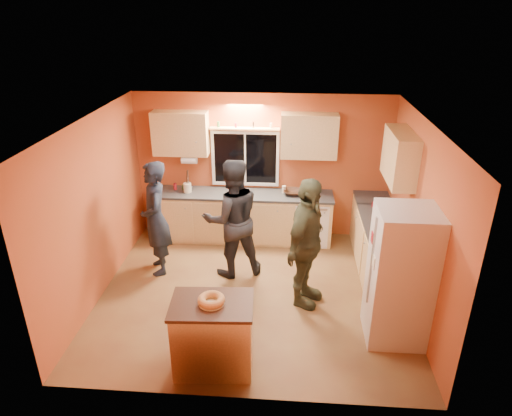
# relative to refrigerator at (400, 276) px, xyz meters

# --- Properties ---
(ground) EXTENTS (4.50, 4.50, 0.00)m
(ground) POSITION_rel_refrigerator_xyz_m (-1.89, 0.80, -0.90)
(ground) COLOR brown
(ground) RESTS_ON ground
(room_shell) EXTENTS (4.54, 4.04, 2.61)m
(room_shell) POSITION_rel_refrigerator_xyz_m (-1.77, 1.21, 0.72)
(room_shell) COLOR #BA522F
(room_shell) RESTS_ON ground
(back_counter) EXTENTS (4.23, 0.62, 0.90)m
(back_counter) POSITION_rel_refrigerator_xyz_m (-1.88, 2.50, -0.45)
(back_counter) COLOR tan
(back_counter) RESTS_ON ground
(right_counter) EXTENTS (0.62, 1.84, 0.90)m
(right_counter) POSITION_rel_refrigerator_xyz_m (0.06, 1.30, -0.45)
(right_counter) COLOR tan
(right_counter) RESTS_ON ground
(refrigerator) EXTENTS (0.72, 0.70, 1.80)m
(refrigerator) POSITION_rel_refrigerator_xyz_m (0.00, 0.00, 0.00)
(refrigerator) COLOR silver
(refrigerator) RESTS_ON ground
(island) EXTENTS (0.97, 0.69, 0.91)m
(island) POSITION_rel_refrigerator_xyz_m (-2.23, -0.73, -0.44)
(island) COLOR tan
(island) RESTS_ON ground
(bundt_pastry) EXTENTS (0.31, 0.31, 0.09)m
(bundt_pastry) POSITION_rel_refrigerator_xyz_m (-2.23, -0.73, 0.05)
(bundt_pastry) COLOR #B8814B
(bundt_pastry) RESTS_ON island
(person_left) EXTENTS (0.64, 0.78, 1.84)m
(person_left) POSITION_rel_refrigerator_xyz_m (-3.45, 1.33, 0.02)
(person_left) COLOR black
(person_left) RESTS_ON ground
(person_center) EXTENTS (1.12, 1.00, 1.91)m
(person_center) POSITION_rel_refrigerator_xyz_m (-2.26, 1.36, 0.05)
(person_center) COLOR black
(person_center) RESTS_ON ground
(person_right) EXTENTS (0.85, 1.21, 1.91)m
(person_right) POSITION_rel_refrigerator_xyz_m (-1.14, 0.64, 0.05)
(person_right) COLOR #323421
(person_right) RESTS_ON ground
(mixing_bowl) EXTENTS (0.36, 0.36, 0.08)m
(mixing_bowl) POSITION_rel_refrigerator_xyz_m (-1.33, 2.52, 0.04)
(mixing_bowl) COLOR black
(mixing_bowl) RESTS_ON back_counter
(utensil_crock) EXTENTS (0.14, 0.14, 0.17)m
(utensil_crock) POSITION_rel_refrigerator_xyz_m (-3.19, 2.48, 0.09)
(utensil_crock) COLOR beige
(utensil_crock) RESTS_ON back_counter
(potted_plant) EXTENTS (0.28, 0.25, 0.27)m
(potted_plant) POSITION_rel_refrigerator_xyz_m (0.01, 0.90, 0.13)
(potted_plant) COLOR gray
(potted_plant) RESTS_ON right_counter
(red_box) EXTENTS (0.19, 0.17, 0.07)m
(red_box) POSITION_rel_refrigerator_xyz_m (0.06, 2.10, 0.04)
(red_box) COLOR maroon
(red_box) RESTS_ON right_counter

